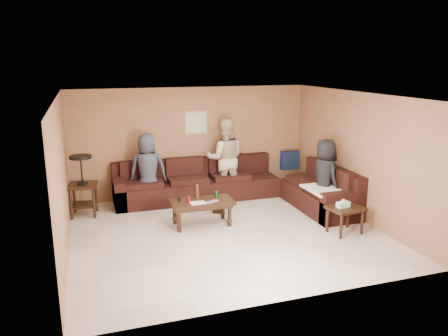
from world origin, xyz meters
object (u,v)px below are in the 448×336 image
object	(u,v)px
person_right	(325,176)
sectional_sofa	(239,189)
person_middle	(225,158)
waste_bin	(218,206)
person_left	(148,170)
side_table_right	(345,211)
end_table_left	(83,184)
coffee_table	(202,204)

from	to	relation	value
person_right	sectional_sofa	bearing A→B (deg)	47.41
person_middle	person_right	size ratio (longest dim) A/B	1.17
sectional_sofa	person_middle	xyz separation A→B (m)	(-0.15, 0.52, 0.59)
waste_bin	person_left	world-z (taller)	person_left
sectional_sofa	person_right	xyz separation A→B (m)	(1.45, -1.13, 0.45)
waste_bin	person_right	world-z (taller)	person_right
side_table_right	waste_bin	world-z (taller)	side_table_right
sectional_sofa	side_table_right	bearing A→B (deg)	-60.76
waste_bin	person_middle	world-z (taller)	person_middle
sectional_sofa	waste_bin	world-z (taller)	sectional_sofa
end_table_left	person_right	world-z (taller)	person_right
sectional_sofa	side_table_right	xyz separation A→B (m)	(1.25, -2.23, 0.10)
coffee_table	person_middle	bearing A→B (deg)	57.81
person_left	waste_bin	bearing A→B (deg)	154.08
person_left	person_right	bearing A→B (deg)	162.69
end_table_left	coffee_table	bearing A→B (deg)	-30.85
sectional_sofa	person_right	distance (m)	1.90
sectional_sofa	end_table_left	distance (m)	3.30
person_left	person_middle	bearing A→B (deg)	-169.45
coffee_table	waste_bin	size ratio (longest dim) A/B	4.24
end_table_left	person_middle	world-z (taller)	person_middle
end_table_left	person_middle	size ratio (longest dim) A/B	0.68
end_table_left	person_right	bearing A→B (deg)	-16.15
waste_bin	sectional_sofa	bearing A→B (deg)	35.53
sectional_sofa	waste_bin	xyz separation A→B (m)	(-0.61, -0.44, -0.18)
person_left	person_right	world-z (taller)	person_left
coffee_table	person_left	xyz separation A→B (m)	(-0.79, 1.47, 0.38)
person_right	person_left	bearing A→B (deg)	60.55
coffee_table	person_left	bearing A→B (deg)	118.20
side_table_right	waste_bin	xyz separation A→B (m)	(-1.86, 1.79, -0.29)
coffee_table	person_middle	distance (m)	1.91
side_table_right	waste_bin	distance (m)	2.60
end_table_left	side_table_right	xyz separation A→B (m)	(4.52, -2.46, -0.22)
sectional_sofa	person_middle	bearing A→B (deg)	106.33
coffee_table	waste_bin	bearing A→B (deg)	49.11
end_table_left	person_middle	bearing A→B (deg)	5.22
side_table_right	person_middle	size ratio (longest dim) A/B	0.37
coffee_table	side_table_right	distance (m)	2.66
sectional_sofa	waste_bin	size ratio (longest dim) A/B	16.50
side_table_right	person_left	xyz separation A→B (m)	(-3.17, 2.65, 0.37)
waste_bin	person_left	xyz separation A→B (m)	(-1.31, 0.86, 0.66)
person_right	side_table_right	bearing A→B (deg)	164.59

